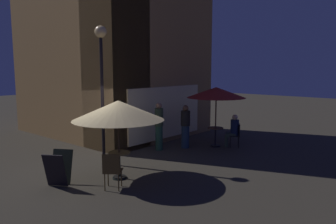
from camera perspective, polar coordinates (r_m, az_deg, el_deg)
The scene contains 13 objects.
ground_plane at distance 9.84m, azimuth -12.06°, elevation -10.44°, with size 60.00×60.00×0.00m, color #383229.
cafe_building at distance 14.35m, azimuth -10.35°, elevation 14.39°, with size 6.10×7.51×9.48m.
street_lamp_near_corner at distance 10.22m, azimuth -11.69°, elevation 8.41°, with size 0.37×0.37×4.32m.
menu_sandwich_board at distance 8.97m, azimuth -18.80°, elevation -9.42°, with size 0.83×0.80×0.89m.
cafe_table_0 at distance 12.73m, azimuth 8.38°, elevation -3.87°, with size 0.61×0.61×0.75m.
cafe_table_1 at distance 9.11m, azimuth -8.59°, elevation -8.58°, with size 0.61×0.61×0.75m.
patio_umbrella_0 at distance 12.51m, azimuth 8.52°, elevation 3.40°, with size 2.25×2.25×2.33m.
patio_umbrella_1 at distance 8.82m, azimuth -8.78°, elevation 0.27°, with size 2.49×2.49×2.18m.
cafe_chair_0 at distance 12.74m, azimuth 12.07°, elevation -3.71°, with size 0.53×0.53×0.91m.
cafe_chair_1 at distance 8.28m, azimuth -9.86°, elevation -9.78°, with size 0.61×0.61×0.95m.
patron_seated_0 at distance 12.70m, azimuth 11.46°, elevation -2.95°, with size 0.46×0.52×1.28m.
patron_standing_1 at distance 12.35m, azimuth 3.09°, elevation -2.59°, with size 0.36×0.36×1.65m.
patron_standing_2 at distance 11.97m, azimuth -1.60°, elevation -2.50°, with size 0.32×0.32×1.78m.
Camera 1 is at (-5.63, -7.47, 3.04)m, focal length 34.48 mm.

